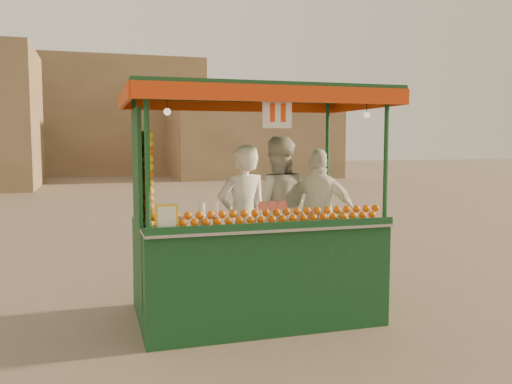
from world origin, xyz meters
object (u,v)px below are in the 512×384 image
object	(u,v)px
juice_cart	(250,246)
vendor_left	(243,219)
vendor_right	(319,215)
vendor_middle	(277,209)

from	to	relation	value
juice_cart	vendor_left	distance (m)	0.32
juice_cart	vendor_right	bearing A→B (deg)	19.42
vendor_left	vendor_middle	distance (m)	0.69
vendor_left	vendor_middle	world-z (taller)	vendor_middle
vendor_right	juice_cart	bearing A→B (deg)	45.48
vendor_left	vendor_right	distance (m)	1.09
vendor_middle	vendor_left	bearing A→B (deg)	50.34
juice_cart	vendor_left	size ratio (longest dim) A/B	1.71
vendor_left	vendor_middle	bearing A→B (deg)	-155.04
juice_cart	vendor_left	bearing A→B (deg)	129.00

